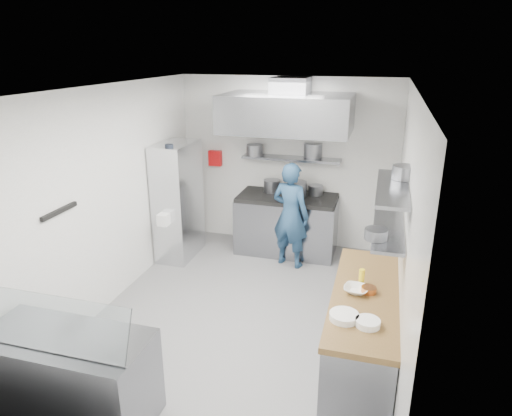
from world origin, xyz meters
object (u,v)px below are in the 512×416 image
(chef, at_px, (290,215))
(wire_rack, at_px, (178,201))
(gas_range, at_px, (287,225))
(display_case, at_px, (69,377))

(chef, relative_size, wire_rack, 0.88)
(chef, height_order, wire_rack, wire_rack)
(gas_range, relative_size, chef, 0.98)
(gas_range, relative_size, wire_rack, 0.86)
(wire_rack, height_order, display_case, wire_rack)
(gas_range, bearing_deg, display_case, -105.02)
(display_case, bearing_deg, gas_range, 74.98)
(chef, bearing_deg, wire_rack, 21.31)
(gas_range, bearing_deg, wire_rack, -159.32)
(gas_range, xyz_separation_m, display_case, (-1.10, -4.10, -0.03))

